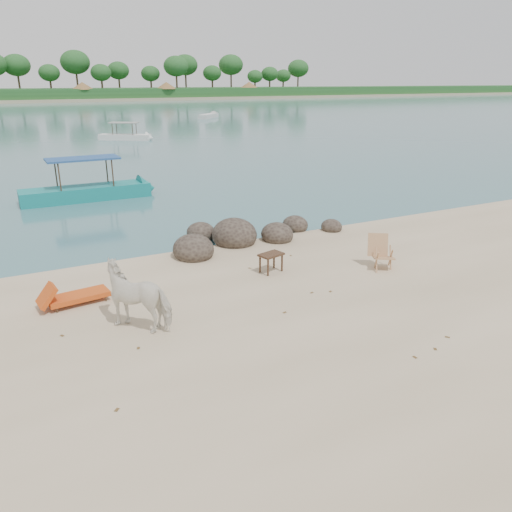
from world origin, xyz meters
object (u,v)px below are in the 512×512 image
(boulders, at_px, (239,237))
(side_table, at_px, (271,264))
(boat_near, at_px, (83,165))
(lounge_chair, at_px, (78,294))
(cow, at_px, (140,296))
(deck_chair, at_px, (384,254))

(boulders, xyz_separation_m, side_table, (-0.37, -2.90, 0.06))
(side_table, xyz_separation_m, boat_near, (-3.00, 12.02, 1.27))
(boulders, height_order, lounge_chair, boulders)
(cow, height_order, side_table, cow)
(cow, distance_m, deck_chair, 7.04)
(cow, distance_m, boat_near, 13.58)
(side_table, relative_size, lounge_chair, 0.38)
(boulders, distance_m, side_table, 2.92)
(cow, distance_m, side_table, 4.36)
(side_table, bearing_deg, lounge_chair, 161.79)
(boulders, relative_size, boat_near, 1.01)
(lounge_chair, bearing_deg, cow, -66.63)
(boat_near, bearing_deg, cow, -95.18)
(boulders, height_order, deck_chair, deck_chair)
(side_table, bearing_deg, deck_chair, -37.52)
(cow, xyz_separation_m, deck_chair, (7.04, 0.25, -0.23))
(boulders, relative_size, side_table, 9.55)
(lounge_chair, relative_size, deck_chair, 1.83)
(deck_chair, bearing_deg, cow, -145.36)
(boulders, xyz_separation_m, boat_near, (-3.38, 9.13, 1.33))
(cow, xyz_separation_m, boat_near, (1.07, 13.52, 0.82))
(cow, height_order, deck_chair, cow)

